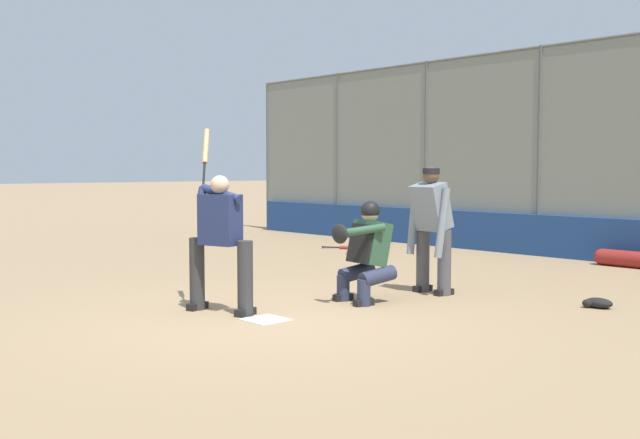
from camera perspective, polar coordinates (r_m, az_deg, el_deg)
The scene contains 10 objects.
ground_plane at distance 8.29m, azimuth -4.19°, elevation -7.65°, with size 160.00×160.00×0.00m, color #9E7F5B.
home_plate_marker at distance 8.28m, azimuth -4.19°, elevation -7.61°, with size 0.43×0.43×0.01m, color white.
backstop_fence at distance 14.28m, azimuth 21.19°, elevation 5.35°, with size 19.62×0.08×4.00m.
padding_wall at distance 14.24m, azimuth 20.84°, elevation -1.47°, with size 19.15×0.18×0.79m, color navy.
batter_at_plate at distance 8.66m, azimuth -7.63°, elevation -1.41°, with size 1.10×0.54×2.15m.
catcher_behind_plate at distance 9.30m, azimuth 3.46°, elevation -2.31°, with size 0.69×0.83×1.26m.
umpire_home at distance 9.99m, azimuth 8.49°, elevation -0.51°, with size 0.68×0.44×1.68m.
spare_bat_by_padding at distance 15.45m, azimuth 2.18°, elevation -2.16°, with size 0.78×0.51×0.07m.
fielding_glove_on_dirt at distance 9.55m, azimuth 20.39°, elevation -5.98°, with size 0.34×0.26×0.12m.
equipment_bag_dugout_side at distance 13.59m, azimuth 22.75°, elevation -2.83°, with size 1.37×0.28×0.28m.
Camera 1 is at (-6.39, 5.00, 1.65)m, focal length 42.00 mm.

